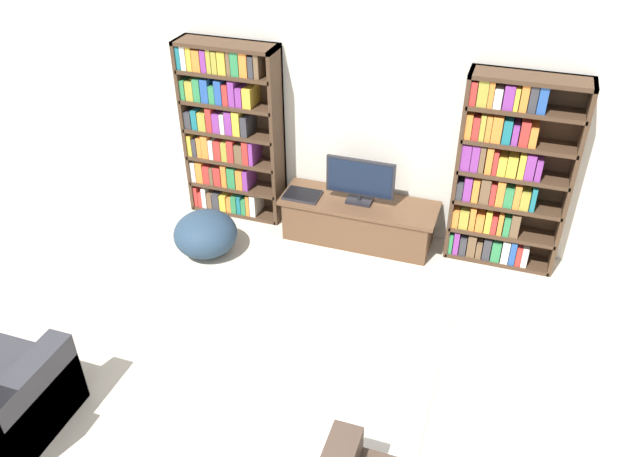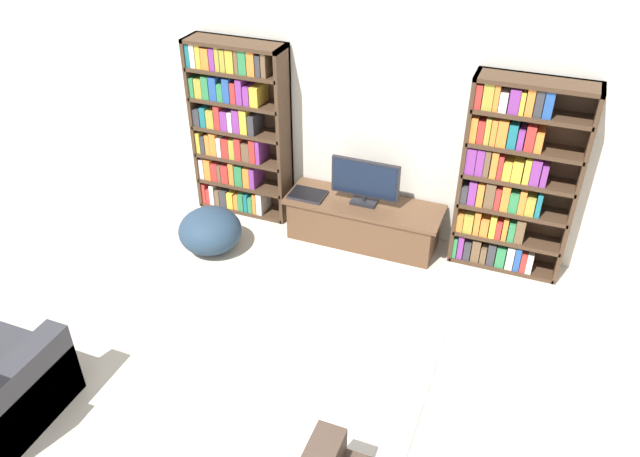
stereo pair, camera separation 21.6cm
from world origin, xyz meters
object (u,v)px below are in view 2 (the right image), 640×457
object	(u,v)px
bookshelf_right	(511,179)
laptop	(308,194)
beanbag_ottoman	(210,230)
bookshelf_left	(237,128)
tv_stand	(363,222)
television	(365,181)

from	to	relation	value
bookshelf_right	laptop	distance (m)	1.87
bookshelf_right	beanbag_ottoman	bearing A→B (deg)	-162.81
bookshelf_left	tv_stand	size ratio (longest dim) A/B	1.19
television	beanbag_ottoman	xyz separation A→B (m)	(-1.30, -0.66, -0.45)
laptop	bookshelf_left	bearing A→B (deg)	166.52
television	laptop	world-z (taller)	television
bookshelf_left	bookshelf_right	world-z (taller)	same
laptop	bookshelf_right	bearing A→B (deg)	6.32
tv_stand	beanbag_ottoman	size ratio (longest dim) A/B	2.51
tv_stand	laptop	world-z (taller)	laptop
tv_stand	television	distance (m)	0.44
bookshelf_left	bookshelf_right	distance (m)	2.64
bookshelf_left	laptop	bearing A→B (deg)	-13.48
bookshelf_right	television	size ratio (longest dim) A/B	2.74
bookshelf_right	tv_stand	size ratio (longest dim) A/B	1.19
bookshelf_left	bookshelf_right	xyz separation A→B (m)	(2.64, 0.00, -0.03)
bookshelf_left	television	size ratio (longest dim) A/B	2.74
bookshelf_left	television	world-z (taller)	bookshelf_left
bookshelf_left	beanbag_ottoman	distance (m)	1.06
bookshelf_right	television	distance (m)	1.29
bookshelf_right	television	xyz separation A→B (m)	(-1.26, -0.13, -0.22)
bookshelf_left	beanbag_ottoman	world-z (taller)	bookshelf_left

